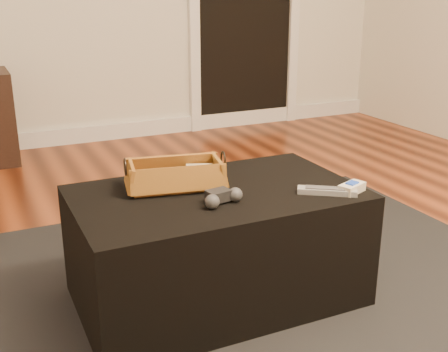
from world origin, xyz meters
name	(u,v)px	position (x,y,z in m)	size (l,w,h in m)	color
floor	(268,331)	(0.00, 0.00, -0.01)	(5.00, 5.50, 0.01)	brown
baseboard	(91,134)	(0.00, 2.73, 0.06)	(5.00, 0.04, 0.12)	white
doorway_opening	(245,0)	(1.30, 2.73, 1.02)	(0.82, 0.02, 2.00)	black
door_jamb_left	(194,0)	(0.85, 2.72, 1.02)	(0.08, 0.05, 2.05)	white
area_rug	(223,304)	(-0.07, 0.21, 0.01)	(2.60, 2.00, 0.01)	black
ottoman	(217,245)	(-0.07, 0.26, 0.22)	(1.00, 0.60, 0.42)	black
tv_remote	(171,183)	(-0.21, 0.35, 0.45)	(0.19, 0.04, 0.02)	black
cloth_bundle	(200,173)	(-0.09, 0.37, 0.47)	(0.10, 0.07, 0.05)	tan
wicker_basket	(176,177)	(-0.19, 0.36, 0.47)	(0.38, 0.25, 0.12)	brown
game_controller	(222,197)	(-0.11, 0.14, 0.46)	(0.16, 0.10, 0.05)	black
silver_remote	(327,191)	(0.27, 0.07, 0.44)	(0.19, 0.15, 0.02)	#919398
cream_gadget	(352,188)	(0.35, 0.05, 0.45)	(0.11, 0.09, 0.04)	beige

